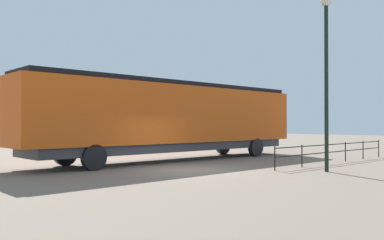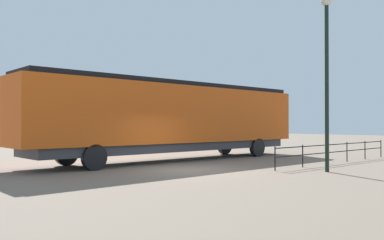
# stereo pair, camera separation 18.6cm
# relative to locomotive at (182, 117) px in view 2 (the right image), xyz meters

# --- Properties ---
(ground_plane) EXTENTS (120.00, 120.00, 0.00)m
(ground_plane) POSITION_rel_locomotive_xyz_m (3.89, -2.99, -2.34)
(ground_plane) COLOR #756656
(locomotive) EXTENTS (2.97, 17.00, 4.17)m
(locomotive) POSITION_rel_locomotive_xyz_m (0.00, 0.00, 0.00)
(locomotive) COLOR #D15114
(locomotive) RESTS_ON ground_plane
(lamp_post) EXTENTS (0.46, 0.46, 7.25)m
(lamp_post) POSITION_rel_locomotive_xyz_m (8.22, 0.74, 2.38)
(lamp_post) COLOR black
(lamp_post) RESTS_ON ground_plane
(platform_fence) EXTENTS (0.05, 10.42, 1.02)m
(platform_fence) POSITION_rel_locomotive_xyz_m (6.57, 4.66, -1.67)
(platform_fence) COLOR black
(platform_fence) RESTS_ON ground_plane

